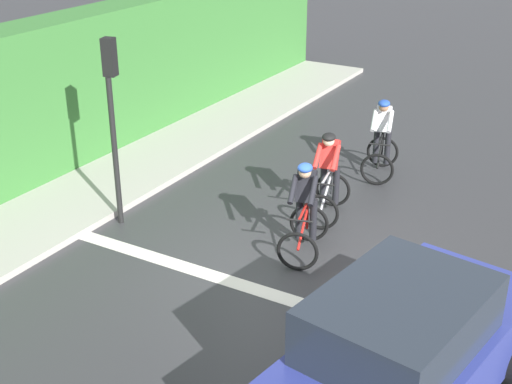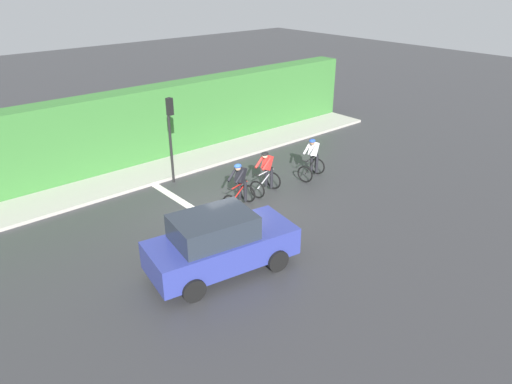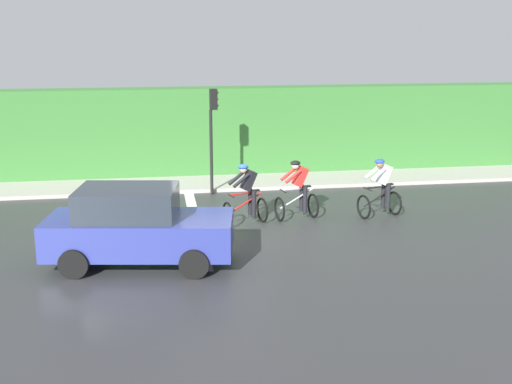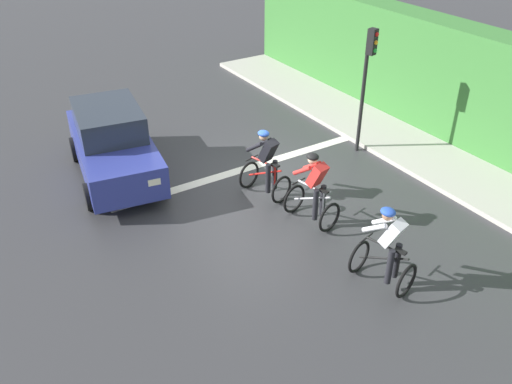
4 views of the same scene
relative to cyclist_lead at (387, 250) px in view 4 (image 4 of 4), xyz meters
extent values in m
plane|color=#333335|center=(0.03, -4.52, -0.80)|extent=(80.00, 80.00, 0.00)
cube|color=#ADA89E|center=(-4.88, -2.52, -0.74)|extent=(2.80, 20.28, 0.12)
cube|color=tan|center=(-5.78, -2.52, -0.54)|extent=(0.44, 20.28, 0.51)
cube|color=#387533|center=(-6.08, -2.52, 0.77)|extent=(1.10, 20.28, 3.14)
cube|color=silver|center=(0.03, -5.17, -0.79)|extent=(7.00, 0.30, 0.01)
torus|color=black|center=(0.14, -0.53, -0.46)|extent=(0.67, 0.23, 0.68)
torus|color=black|center=(-0.12, 0.46, -0.46)|extent=(0.67, 0.23, 0.68)
cylinder|color=black|center=(0.01, -0.04, -0.21)|extent=(0.29, 0.97, 0.51)
cylinder|color=black|center=(-0.07, 0.26, -0.18)|extent=(0.04, 0.04, 0.55)
cylinder|color=black|center=(0.02, -0.09, 0.07)|extent=(0.22, 0.70, 0.04)
cube|color=black|center=(-0.07, 0.26, 0.11)|extent=(0.15, 0.24, 0.04)
cylinder|color=black|center=(0.11, -0.43, 0.04)|extent=(0.41, 0.14, 0.03)
cube|color=white|center=(-0.02, 0.06, 0.41)|extent=(0.39, 0.47, 0.57)
sphere|color=#9E7051|center=(0.02, -0.09, 0.72)|extent=(0.20, 0.20, 0.20)
ellipsoid|color=#264CB2|center=(0.02, -0.09, 0.79)|extent=(0.30, 0.33, 0.14)
cylinder|color=black|center=(0.07, 0.19, -0.23)|extent=(0.12, 0.12, 0.74)
cylinder|color=black|center=(-0.16, 0.13, -0.23)|extent=(0.12, 0.12, 0.74)
cylinder|color=white|center=(0.21, -0.18, 0.47)|extent=(0.21, 0.48, 0.37)
cylinder|color=white|center=(-0.10, -0.26, 0.47)|extent=(0.21, 0.48, 0.37)
torus|color=black|center=(-0.01, -2.88, -0.46)|extent=(0.68, 0.20, 0.68)
torus|color=black|center=(-0.22, -1.88, -0.46)|extent=(0.68, 0.20, 0.68)
cylinder|color=silver|center=(-0.12, -2.38, -0.21)|extent=(0.25, 0.98, 0.51)
cylinder|color=silver|center=(-0.18, -2.08, -0.18)|extent=(0.04, 0.04, 0.55)
cylinder|color=silver|center=(-0.11, -2.43, 0.07)|extent=(0.19, 0.71, 0.04)
cube|color=black|center=(-0.18, -2.08, 0.11)|extent=(0.14, 0.24, 0.04)
cylinder|color=black|center=(-0.03, -2.78, 0.04)|extent=(0.42, 0.12, 0.03)
cube|color=red|center=(-0.14, -2.28, 0.41)|extent=(0.38, 0.46, 0.57)
sphere|color=beige|center=(-0.11, -2.43, 0.72)|extent=(0.20, 0.20, 0.20)
ellipsoid|color=black|center=(-0.11, -2.43, 0.79)|extent=(0.29, 0.32, 0.14)
cylinder|color=black|center=(-0.04, -2.16, -0.23)|extent=(0.12, 0.12, 0.74)
cylinder|color=black|center=(-0.28, -2.21, -0.23)|extent=(0.12, 0.12, 0.74)
cylinder|color=red|center=(0.08, -2.53, 0.47)|extent=(0.19, 0.49, 0.37)
cylinder|color=red|center=(-0.24, -2.60, 0.47)|extent=(0.19, 0.49, 0.37)
torus|color=black|center=(0.28, -4.34, -0.46)|extent=(0.67, 0.24, 0.68)
torus|color=black|center=(0.01, -3.36, -0.46)|extent=(0.67, 0.24, 0.68)
cylinder|color=red|center=(0.15, -3.85, -0.21)|extent=(0.31, 0.96, 0.51)
cylinder|color=red|center=(0.06, -3.56, -0.18)|extent=(0.04, 0.04, 0.55)
cylinder|color=red|center=(0.16, -3.90, 0.07)|extent=(0.24, 0.70, 0.04)
cube|color=black|center=(0.06, -3.56, 0.11)|extent=(0.16, 0.24, 0.04)
cylinder|color=black|center=(0.26, -4.25, 0.04)|extent=(0.41, 0.15, 0.03)
cube|color=black|center=(0.12, -3.75, 0.41)|extent=(0.40, 0.48, 0.57)
sphere|color=tan|center=(0.16, -3.90, 0.72)|extent=(0.20, 0.20, 0.20)
ellipsoid|color=#264CB2|center=(0.16, -3.90, 0.79)|extent=(0.31, 0.33, 0.14)
cylinder|color=black|center=(0.20, -3.62, -0.23)|extent=(0.12, 0.12, 0.74)
cylinder|color=black|center=(-0.03, -3.69, -0.23)|extent=(0.12, 0.12, 0.74)
cylinder|color=black|center=(0.35, -3.99, 0.47)|extent=(0.22, 0.48, 0.37)
cylinder|color=black|center=(0.04, -4.07, 0.47)|extent=(0.22, 0.48, 0.37)
cube|color=navy|center=(2.81, -6.59, -0.10)|extent=(2.32, 4.32, 0.80)
cube|color=#262D38|center=(2.77, -6.83, 0.63)|extent=(1.81, 2.34, 0.66)
cylinder|color=black|center=(2.19, -5.20, -0.48)|extent=(0.32, 0.67, 0.64)
cylinder|color=black|center=(3.83, -5.46, -0.48)|extent=(0.32, 0.67, 0.64)
cylinder|color=black|center=(1.79, -7.71, -0.48)|extent=(0.32, 0.67, 0.64)
cylinder|color=black|center=(3.43, -7.97, -0.48)|extent=(0.32, 0.67, 0.64)
cube|color=#EAEACC|center=(2.62, -4.52, 0.00)|extent=(0.29, 0.12, 0.16)
cube|color=#EAEACC|center=(3.63, -4.68, 0.00)|extent=(0.29, 0.12, 0.16)
cylinder|color=black|center=(-3.26, -4.45, 0.55)|extent=(0.10, 0.10, 2.70)
cube|color=black|center=(-3.29, -4.35, 2.22)|extent=(0.24, 0.24, 0.64)
sphere|color=red|center=(-3.31, -4.24, 2.42)|extent=(0.11, 0.11, 0.11)
sphere|color=orange|center=(-3.31, -4.24, 2.22)|extent=(0.11, 0.11, 0.11)
sphere|color=green|center=(-3.31, -4.24, 2.02)|extent=(0.11, 0.11, 0.11)
camera|label=1|loc=(4.59, -13.05, 5.01)|focal=49.17mm
camera|label=2|loc=(11.81, -13.08, 6.85)|focal=33.16mm
camera|label=3|loc=(16.79, -6.18, 4.33)|focal=45.55mm
camera|label=4|loc=(6.15, 5.33, 6.05)|focal=37.92mm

